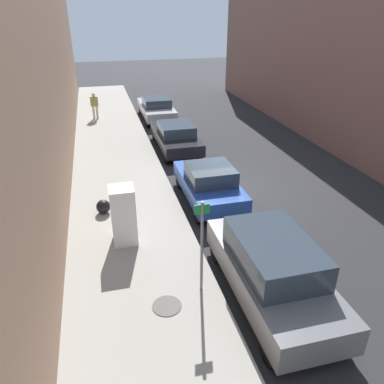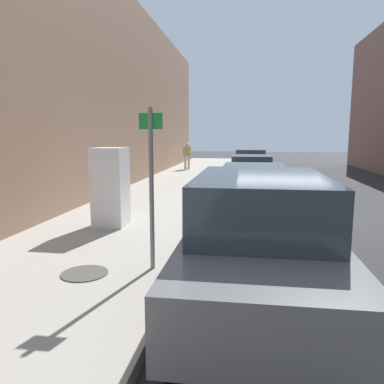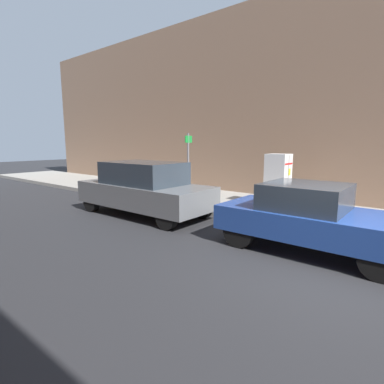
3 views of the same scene
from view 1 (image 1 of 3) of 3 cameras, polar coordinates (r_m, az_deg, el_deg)
ground_plane at (r=14.82m, az=4.72°, el=0.20°), size 80.00×80.00×0.00m
sidewalk_slab at (r=14.10m, az=-10.32°, el=-1.22°), size 3.82×44.00×0.17m
building_facade_near at (r=12.97m, az=-24.57°, el=12.64°), size 1.83×39.60×7.90m
discarded_refrigerator at (r=11.11m, az=-10.42°, el=-3.53°), size 0.70×0.72×1.79m
manhole_cover at (r=9.28m, az=-3.85°, el=-16.92°), size 0.70×0.70×0.02m
street_sign_post at (r=8.88m, az=1.51°, el=-7.69°), size 0.36×0.07×2.48m
trash_bag at (r=13.10m, az=-13.37°, el=-2.19°), size 0.48×0.48×0.48m
pedestrian_walking_far at (r=24.51m, az=-14.64°, el=12.83°), size 0.46×0.22×1.59m
parked_suv_gray at (r=9.39m, az=12.10°, el=-11.35°), size 1.88×4.67×1.72m
parked_hatchback_blue at (r=13.65m, az=2.60°, el=1.36°), size 1.79×3.95×1.46m
parked_sedan_dark at (r=18.88m, az=-2.50°, el=8.53°), size 1.82×4.60×1.39m
parked_sedan_silver at (r=24.39m, az=-5.45°, el=12.66°), size 1.83×4.58×1.41m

